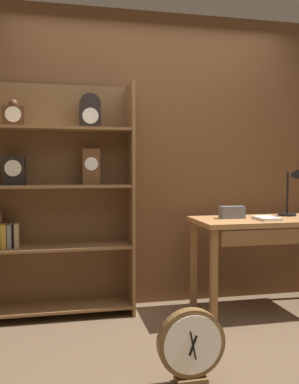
{
  "coord_description": "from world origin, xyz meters",
  "views": [
    {
      "loc": [
        -0.78,
        -2.25,
        1.21
      ],
      "look_at": [
        -0.15,
        0.69,
        1.04
      ],
      "focal_mm": 38.29,
      "sensor_mm": 36.0,
      "label": 1
    }
  ],
  "objects_px": {
    "bookshelf": "(50,199)",
    "toolbox_small": "(232,212)",
    "workbench": "(269,231)",
    "round_clock_large": "(191,346)",
    "desk_lamp": "(292,191)",
    "open_repair_manual": "(267,218)"
  },
  "relations": [
    {
      "from": "bookshelf",
      "to": "toolbox_small",
      "type": "height_order",
      "value": "bookshelf"
    },
    {
      "from": "bookshelf",
      "to": "toolbox_small",
      "type": "bearing_deg",
      "value": -8.36
    },
    {
      "from": "workbench",
      "to": "toolbox_small",
      "type": "distance_m",
      "value": 0.34
    },
    {
      "from": "round_clock_large",
      "to": "workbench",
      "type": "bearing_deg",
      "value": 44.46
    },
    {
      "from": "bookshelf",
      "to": "desk_lamp",
      "type": "distance_m",
      "value": 2.1
    },
    {
      "from": "toolbox_small",
      "to": "open_repair_manual",
      "type": "relative_size",
      "value": 0.93
    },
    {
      "from": "bookshelf",
      "to": "round_clock_large",
      "type": "relative_size",
      "value": 4.46
    },
    {
      "from": "workbench",
      "to": "toolbox_small",
      "type": "height_order",
      "value": "toolbox_small"
    },
    {
      "from": "round_clock_large",
      "to": "bookshelf",
      "type": "bearing_deg",
      "value": 122.07
    },
    {
      "from": "workbench",
      "to": "round_clock_large",
      "type": "distance_m",
      "value": 1.47
    },
    {
      "from": "bookshelf",
      "to": "open_repair_manual",
      "type": "xyz_separation_m",
      "value": [
        1.73,
        -0.38,
        -0.15
      ]
    },
    {
      "from": "workbench",
      "to": "toolbox_small",
      "type": "xyz_separation_m",
      "value": [
        -0.3,
        0.08,
        0.15
      ]
    },
    {
      "from": "workbench",
      "to": "round_clock_large",
      "type": "xyz_separation_m",
      "value": [
        -0.99,
        -0.98,
        -0.48
      ]
    },
    {
      "from": "workbench",
      "to": "desk_lamp",
      "type": "distance_m",
      "value": 0.46
    },
    {
      "from": "open_repair_manual",
      "to": "round_clock_large",
      "type": "height_order",
      "value": "open_repair_manual"
    },
    {
      "from": "workbench",
      "to": "toolbox_small",
      "type": "bearing_deg",
      "value": 164.66
    },
    {
      "from": "workbench",
      "to": "toolbox_small",
      "type": "relative_size",
      "value": 6.05
    },
    {
      "from": "workbench",
      "to": "desk_lamp",
      "type": "relative_size",
      "value": 2.77
    },
    {
      "from": "desk_lamp",
      "to": "bookshelf",
      "type": "bearing_deg",
      "value": 175.62
    },
    {
      "from": "bookshelf",
      "to": "workbench",
      "type": "relative_size",
      "value": 1.55
    },
    {
      "from": "desk_lamp",
      "to": "open_repair_manual",
      "type": "bearing_deg",
      "value": -148.26
    },
    {
      "from": "workbench",
      "to": "open_repair_manual",
      "type": "relative_size",
      "value": 5.64
    }
  ]
}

